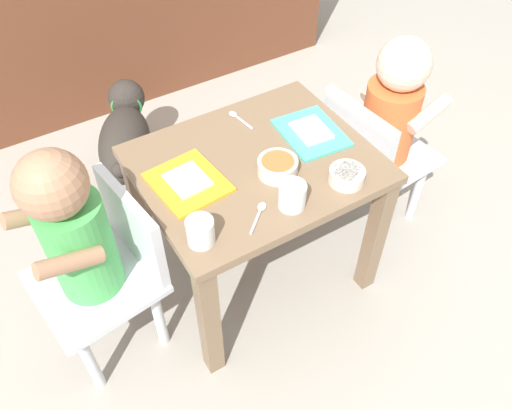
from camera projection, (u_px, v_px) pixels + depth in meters
ground_plane at (256, 270)px, 1.64m from camera, size 7.00×7.00×0.00m
dining_table at (256, 186)px, 1.37m from camera, size 0.58×0.48×0.46m
seated_child_left at (83, 239)px, 1.17m from camera, size 0.32×0.32×0.69m
seated_child_right at (388, 118)px, 1.50m from camera, size 0.30×0.30×0.65m
dog at (126, 137)px, 1.77m from camera, size 0.31×0.45×0.31m
food_tray_left at (188, 182)px, 1.24m from camera, size 0.17×0.20×0.02m
food_tray_right at (311, 132)px, 1.37m from camera, size 0.16×0.20×0.02m
water_cup_left at (201, 233)px, 1.11m from camera, size 0.06×0.06×0.06m
water_cup_right at (292, 197)px, 1.18m from camera, size 0.06×0.06×0.06m
veggie_bowl_far at (347, 175)px, 1.24m from camera, size 0.09×0.09×0.03m
cereal_bowl_right_side at (278, 167)px, 1.26m from camera, size 0.10×0.10×0.04m
spoon_by_left_tray at (239, 118)px, 1.42m from camera, size 0.03×0.10×0.01m
spoon_by_right_tray at (259, 214)px, 1.18m from camera, size 0.08×0.08×0.01m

